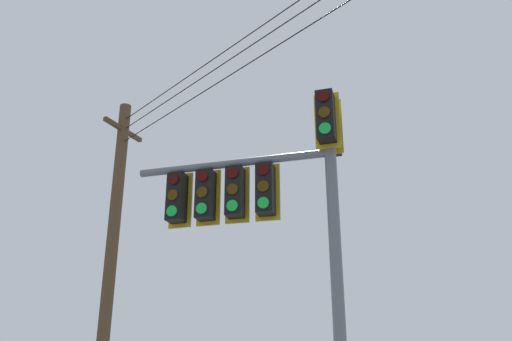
{
  "coord_description": "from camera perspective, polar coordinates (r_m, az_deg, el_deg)",
  "views": [
    {
      "loc": [
        9.21,
        -2.33,
        2.05
      ],
      "look_at": [
        0.18,
        -2.15,
        5.54
      ],
      "focal_mm": 38.4,
      "sensor_mm": 36.0,
      "label": 1
    }
  ],
  "objects": [
    {
      "name": "utility_pole_wooden",
      "position": [
        15.85,
        -14.93,
        -9.4
      ],
      "size": [
        1.59,
        0.87,
        10.0
      ],
      "color": "#4C3823",
      "rests_on": "ground"
    },
    {
      "name": "signal_mast_assembly",
      "position": [
        9.4,
        1.94,
        -3.34
      ],
      "size": [
        1.64,
        3.72,
        6.8
      ],
      "color": "slate",
      "rests_on": "ground"
    }
  ]
}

